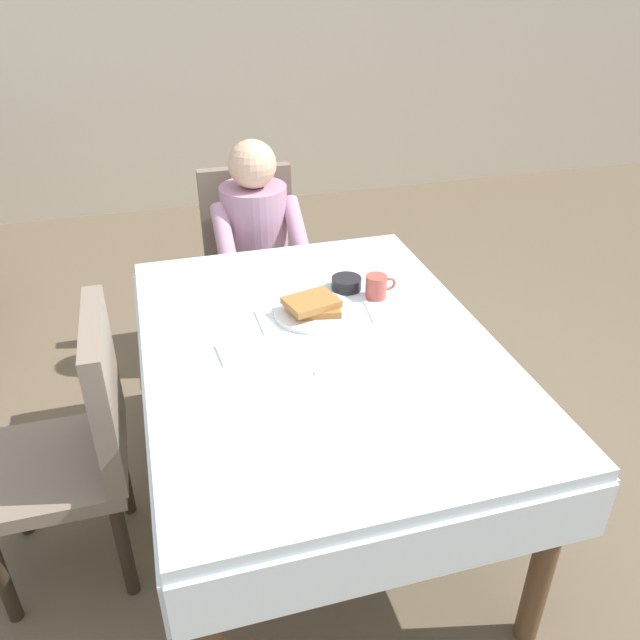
% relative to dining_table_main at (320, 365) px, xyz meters
% --- Properties ---
extents(ground_plane, '(14.00, 14.00, 0.00)m').
position_rel_dining_table_main_xyz_m(ground_plane, '(0.00, 0.00, -0.65)').
color(ground_plane, brown).
extents(dining_table_main, '(1.12, 1.52, 0.74)m').
position_rel_dining_table_main_xyz_m(dining_table_main, '(0.00, 0.00, 0.00)').
color(dining_table_main, silver).
rests_on(dining_table_main, ground).
extents(chair_diner, '(0.44, 0.45, 0.93)m').
position_rel_dining_table_main_xyz_m(chair_diner, '(-0.01, 1.17, -0.12)').
color(chair_diner, '#7A6B5B').
rests_on(chair_diner, ground).
extents(diner_person, '(0.40, 0.43, 1.12)m').
position_rel_dining_table_main_xyz_m(diner_person, '(-0.01, 1.01, 0.02)').
color(diner_person, '#B2849E').
rests_on(diner_person, ground).
extents(chair_left_side, '(0.45, 0.44, 0.93)m').
position_rel_dining_table_main_xyz_m(chair_left_side, '(-0.77, 0.00, -0.12)').
color(chair_left_side, '#7A6B5B').
rests_on(chair_left_side, ground).
extents(plate_breakfast, '(0.28, 0.28, 0.02)m').
position_rel_dining_table_main_xyz_m(plate_breakfast, '(0.03, 0.18, 0.10)').
color(plate_breakfast, white).
rests_on(plate_breakfast, dining_table_main).
extents(breakfast_stack, '(0.21, 0.17, 0.05)m').
position_rel_dining_table_main_xyz_m(breakfast_stack, '(0.03, 0.17, 0.13)').
color(breakfast_stack, '#A36B33').
rests_on(breakfast_stack, plate_breakfast).
extents(cup_coffee, '(0.11, 0.08, 0.08)m').
position_rel_dining_table_main_xyz_m(cup_coffee, '(0.28, 0.24, 0.13)').
color(cup_coffee, '#B24C42').
rests_on(cup_coffee, dining_table_main).
extents(bowl_butter, '(0.11, 0.11, 0.04)m').
position_rel_dining_table_main_xyz_m(bowl_butter, '(0.19, 0.33, 0.11)').
color(bowl_butter, black).
rests_on(bowl_butter, dining_table_main).
extents(fork_left_of_plate, '(0.02, 0.18, 0.00)m').
position_rel_dining_table_main_xyz_m(fork_left_of_plate, '(-0.16, 0.16, 0.09)').
color(fork_left_of_plate, silver).
rests_on(fork_left_of_plate, dining_table_main).
extents(knife_right_of_plate, '(0.04, 0.20, 0.00)m').
position_rel_dining_table_main_xyz_m(knife_right_of_plate, '(0.22, 0.16, 0.09)').
color(knife_right_of_plate, silver).
rests_on(knife_right_of_plate, dining_table_main).
extents(spoon_near_edge, '(0.15, 0.04, 0.00)m').
position_rel_dining_table_main_xyz_m(spoon_near_edge, '(0.01, -0.15, 0.09)').
color(spoon_near_edge, silver).
rests_on(spoon_near_edge, dining_table_main).
extents(napkin_folded, '(0.18, 0.13, 0.01)m').
position_rel_dining_table_main_xyz_m(napkin_folded, '(-0.24, 0.01, 0.09)').
color(napkin_folded, white).
rests_on(napkin_folded, dining_table_main).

